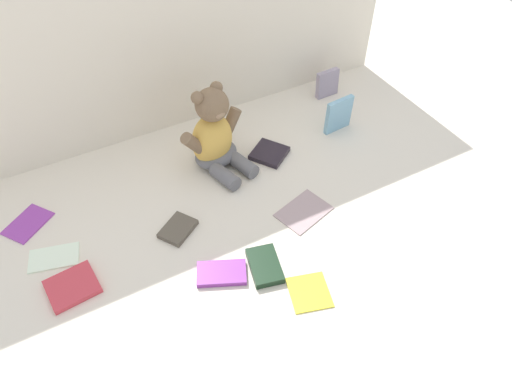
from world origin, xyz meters
The scene contains 14 objects.
ground_plane centered at (0.00, 0.00, 0.00)m, with size 3.20×3.20×0.00m, color silver.
backdrop_drape centered at (0.00, 0.38, 0.35)m, with size 1.40×0.03×0.70m, color silver.
teddy_bear centered at (0.00, 0.15, 0.09)m, with size 0.21×0.21×0.25m.
book_case_0 centered at (0.15, 0.10, 0.01)m, with size 0.09×0.09×0.01m, color black.
book_case_1 centered at (-0.50, 0.02, 0.00)m, with size 0.07×0.12×0.01m, color white.
book_case_2 centered at (0.40, 0.11, 0.06)m, with size 0.09×0.01×0.11m, color #7BB2D1.
book_case_3 centered at (0.00, -0.36, 0.00)m, with size 0.10×0.09×0.01m, color yellow.
book_case_4 centered at (0.12, -0.14, 0.00)m, with size 0.10×0.14×0.01m, color #A78E91.
book_case_5 centered at (0.47, 0.28, 0.05)m, with size 0.08×0.02×0.09m, color #9B8FA6.
book_case_6 centered at (-0.06, -0.25, 0.01)m, with size 0.07×0.11×0.02m, color black.
book_case_7 centered at (-0.48, -0.09, 0.01)m, with size 0.10×0.11×0.01m, color #CC3946.
book_case_8 centered at (-0.16, -0.22, 0.01)m, with size 0.07×0.12×0.01m, color #803092.
book_case_9 centered at (-0.53, 0.16, 0.00)m, with size 0.08×0.11×0.01m, color purple.
book_case_10 centered at (-0.20, -0.04, 0.01)m, with size 0.07×0.09×0.01m, color brown.
Camera 1 is at (-0.39, -0.82, 0.96)m, focal length 33.67 mm.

